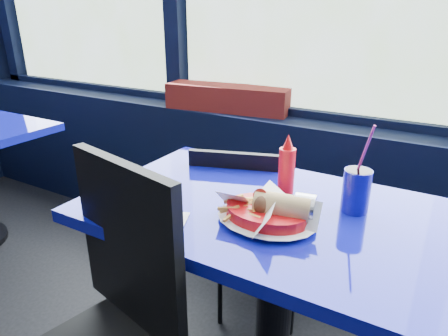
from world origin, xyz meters
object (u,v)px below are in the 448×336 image
(near_table, at_px, (277,260))
(chair_near_front, at_px, (110,328))
(food_basket, at_px, (269,212))
(chair_near_back, at_px, (251,223))
(ketchup_bottle, at_px, (287,167))
(soda_cup, at_px, (356,190))
(planter_box, at_px, (227,98))

(near_table, xyz_separation_m, chair_near_front, (-0.26, -0.48, -0.01))
(chair_near_front, bearing_deg, food_basket, 68.69)
(near_table, distance_m, chair_near_back, 0.43)
(ketchup_bottle, xyz_separation_m, soda_cup, (0.23, -0.02, -0.02))
(chair_near_back, xyz_separation_m, ketchup_bottle, (0.22, -0.20, 0.37))
(planter_box, bearing_deg, soda_cup, -48.42)
(soda_cup, bearing_deg, food_basket, -133.96)
(ketchup_bottle, bearing_deg, chair_near_back, 137.57)
(planter_box, relative_size, food_basket, 2.30)
(chair_near_front, relative_size, chair_near_back, 1.19)
(chair_near_back, relative_size, food_basket, 2.73)
(chair_near_front, height_order, chair_near_back, chair_near_front)
(planter_box, bearing_deg, food_basket, -62.06)
(near_table, relative_size, soda_cup, 4.34)
(food_basket, height_order, soda_cup, soda_cup)
(near_table, xyz_separation_m, food_basket, (0.00, -0.09, 0.22))
(chair_near_front, distance_m, soda_cup, 0.79)
(food_basket, bearing_deg, planter_box, 140.41)
(near_table, relative_size, planter_box, 1.76)
(chair_near_front, bearing_deg, ketchup_bottle, 82.28)
(soda_cup, bearing_deg, chair_near_back, 153.86)
(chair_near_front, height_order, food_basket, chair_near_front)
(planter_box, xyz_separation_m, food_basket, (0.68, -0.95, -0.08))
(planter_box, xyz_separation_m, soda_cup, (0.87, -0.75, -0.05))
(ketchup_bottle, height_order, soda_cup, soda_cup)
(near_table, relative_size, chair_near_back, 1.48)
(ketchup_bottle, distance_m, soda_cup, 0.23)
(ketchup_bottle, bearing_deg, planter_box, 131.19)
(chair_near_back, relative_size, planter_box, 1.19)
(near_table, xyz_separation_m, ketchup_bottle, (-0.03, 0.13, 0.27))
(ketchup_bottle, bearing_deg, near_table, -74.94)
(chair_near_front, relative_size, ketchup_bottle, 4.81)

